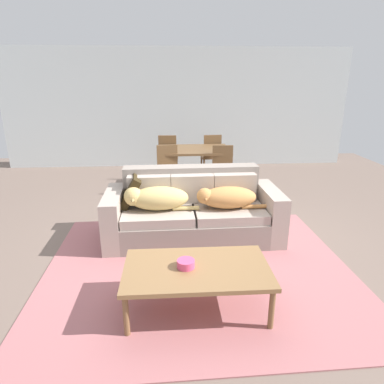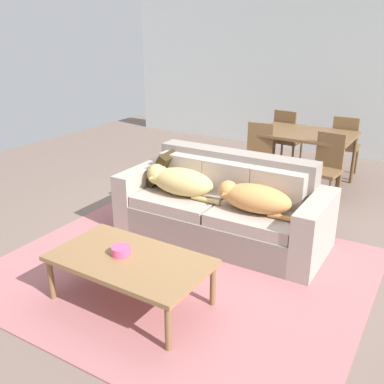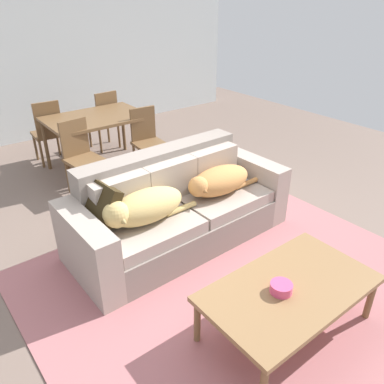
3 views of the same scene
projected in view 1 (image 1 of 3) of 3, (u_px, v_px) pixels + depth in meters
The scene contains 14 objects.
ground_plane at pixel (187, 237), 4.49m from camera, with size 10.00×10.00×0.00m, color #746056.
back_partition at pixel (178, 108), 7.84m from camera, with size 8.00×0.12×2.70m, color silver.
area_rug at pixel (198, 269), 3.71m from camera, with size 3.34×2.86×0.01m, color #AC6669.
couch at pixel (193, 212), 4.41m from camera, with size 2.25×0.96×0.90m.
dog_on_left_cushion at pixel (155, 198), 4.15m from camera, with size 0.92×0.38×0.30m.
dog_on_right_cushion at pixel (226, 197), 4.21m from camera, with size 0.88×0.38×0.27m.
throw_pillow_by_left_arm at pixel (130, 191), 4.30m from camera, with size 0.10×0.42×0.42m, color #2D2210.
coffee_table at pixel (197, 271), 2.98m from camera, with size 1.29×0.74×0.42m.
bowl_on_coffee_table at pixel (186, 264), 2.96m from camera, with size 0.16×0.16×0.07m, color #EA4C7F.
dining_table at pixel (194, 152), 6.31m from camera, with size 1.33×0.92×0.76m.
dining_chair_near_left at pixel (168, 170), 5.82m from camera, with size 0.44×0.44×0.92m.
dining_chair_near_right at pixel (223, 169), 5.88m from camera, with size 0.43×0.43×0.91m.
dining_chair_far_left at pixel (168, 155), 6.91m from camera, with size 0.42×0.42×0.94m.
dining_chair_far_right at pixel (211, 154), 6.99m from camera, with size 0.43×0.43×0.93m.
Camera 1 is at (-0.21, -4.06, 2.00)m, focal length 31.38 mm.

